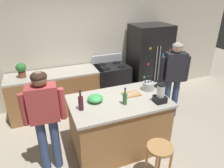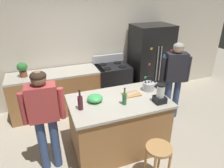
{
  "view_description": "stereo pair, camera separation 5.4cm",
  "coord_description": "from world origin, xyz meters",
  "px_view_note": "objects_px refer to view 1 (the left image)",
  "views": [
    {
      "loc": [
        -1.14,
        -2.61,
        2.56
      ],
      "look_at": [
        0.0,
        0.3,
        1.1
      ],
      "focal_mm": 32.86,
      "sensor_mm": 36.0,
      "label": 1
    },
    {
      "loc": [
        -1.09,
        -2.63,
        2.56
      ],
      "look_at": [
        0.0,
        0.3,
        1.1
      ],
      "focal_mm": 32.86,
      "sensor_mm": 36.0,
      "label": 2
    }
  ],
  "objects_px": {
    "refrigerator": "(149,63)",
    "potted_plant": "(21,69)",
    "bar_stool": "(159,154)",
    "bottle_wine": "(81,103)",
    "tea_kettle": "(148,86)",
    "bottle_olive_oil": "(125,98)",
    "person_by_island_left": "(45,114)",
    "blender_appliance": "(160,95)",
    "kitchen_island": "(118,124)",
    "person_by_sink_right": "(174,74)",
    "mixing_bowl": "(95,98)",
    "stove_range": "(112,84)",
    "cutting_board": "(132,94)",
    "chef_knife": "(133,93)"
  },
  "relations": [
    {
      "from": "person_by_island_left",
      "to": "tea_kettle",
      "type": "bearing_deg",
      "value": 6.36
    },
    {
      "from": "bottle_wine",
      "to": "mixing_bowl",
      "type": "distance_m",
      "value": 0.31
    },
    {
      "from": "person_by_island_left",
      "to": "cutting_board",
      "type": "bearing_deg",
      "value": 5.61
    },
    {
      "from": "bottle_wine",
      "to": "blender_appliance",
      "type": "bearing_deg",
      "value": -10.88
    },
    {
      "from": "stove_range",
      "to": "chef_knife",
      "type": "bearing_deg",
      "value": -97.14
    },
    {
      "from": "refrigerator",
      "to": "bottle_olive_oil",
      "type": "relative_size",
      "value": 6.58
    },
    {
      "from": "person_by_sink_right",
      "to": "potted_plant",
      "type": "relative_size",
      "value": 5.45
    },
    {
      "from": "refrigerator",
      "to": "potted_plant",
      "type": "distance_m",
      "value": 2.88
    },
    {
      "from": "bar_stool",
      "to": "potted_plant",
      "type": "relative_size",
      "value": 2.08
    },
    {
      "from": "person_by_island_left",
      "to": "bottle_wine",
      "type": "relative_size",
      "value": 5.11
    },
    {
      "from": "person_by_sink_right",
      "to": "mixing_bowl",
      "type": "bearing_deg",
      "value": -167.33
    },
    {
      "from": "kitchen_island",
      "to": "person_by_sink_right",
      "type": "height_order",
      "value": "person_by_sink_right"
    },
    {
      "from": "bottle_wine",
      "to": "kitchen_island",
      "type": "bearing_deg",
      "value": 5.51
    },
    {
      "from": "blender_appliance",
      "to": "cutting_board",
      "type": "relative_size",
      "value": 1.03
    },
    {
      "from": "person_by_island_left",
      "to": "bottle_wine",
      "type": "bearing_deg",
      "value": -1.36
    },
    {
      "from": "refrigerator",
      "to": "cutting_board",
      "type": "xyz_separation_m",
      "value": [
        -1.17,
        -1.41,
        0.05
      ]
    },
    {
      "from": "kitchen_island",
      "to": "bottle_olive_oil",
      "type": "relative_size",
      "value": 5.7
    },
    {
      "from": "person_by_island_left",
      "to": "blender_appliance",
      "type": "xyz_separation_m",
      "value": [
        1.71,
        -0.24,
        0.09
      ]
    },
    {
      "from": "mixing_bowl",
      "to": "bottle_olive_oil",
      "type": "bearing_deg",
      "value": -31.3
    },
    {
      "from": "blender_appliance",
      "to": "mixing_bowl",
      "type": "height_order",
      "value": "blender_appliance"
    },
    {
      "from": "stove_range",
      "to": "person_by_sink_right",
      "type": "bearing_deg",
      "value": -47.33
    },
    {
      "from": "bar_stool",
      "to": "blender_appliance",
      "type": "height_order",
      "value": "blender_appliance"
    },
    {
      "from": "mixing_bowl",
      "to": "tea_kettle",
      "type": "height_order",
      "value": "tea_kettle"
    },
    {
      "from": "person_by_sink_right",
      "to": "cutting_board",
      "type": "xyz_separation_m",
      "value": [
        -1.15,
        -0.4,
        -0.03
      ]
    },
    {
      "from": "mixing_bowl",
      "to": "chef_knife",
      "type": "height_order",
      "value": "mixing_bowl"
    },
    {
      "from": "potted_plant",
      "to": "bottle_wine",
      "type": "height_order",
      "value": "bottle_wine"
    },
    {
      "from": "bar_stool",
      "to": "bottle_wine",
      "type": "height_order",
      "value": "bottle_wine"
    },
    {
      "from": "tea_kettle",
      "to": "bottle_wine",
      "type": "bearing_deg",
      "value": -170.51
    },
    {
      "from": "potted_plant",
      "to": "mixing_bowl",
      "type": "xyz_separation_m",
      "value": [
        1.07,
        -1.46,
        -0.12
      ]
    },
    {
      "from": "blender_appliance",
      "to": "bottle_olive_oil",
      "type": "height_order",
      "value": "blender_appliance"
    },
    {
      "from": "tea_kettle",
      "to": "cutting_board",
      "type": "relative_size",
      "value": 0.92
    },
    {
      "from": "kitchen_island",
      "to": "bottle_wine",
      "type": "bearing_deg",
      "value": -174.49
    },
    {
      "from": "refrigerator",
      "to": "chef_knife",
      "type": "bearing_deg",
      "value": -129.31
    },
    {
      "from": "stove_range",
      "to": "person_by_sink_right",
      "type": "xyz_separation_m",
      "value": [
        0.95,
        -1.03,
        0.51
      ]
    },
    {
      "from": "potted_plant",
      "to": "bar_stool",
      "type": "bearing_deg",
      "value": -55.08
    },
    {
      "from": "stove_range",
      "to": "blender_appliance",
      "type": "bearing_deg",
      "value": -86.83
    },
    {
      "from": "bottle_olive_oil",
      "to": "cutting_board",
      "type": "xyz_separation_m",
      "value": [
        0.24,
        0.24,
        -0.09
      ]
    },
    {
      "from": "person_by_island_left",
      "to": "chef_knife",
      "type": "xyz_separation_m",
      "value": [
        1.43,
        0.14,
        -0.01
      ]
    },
    {
      "from": "bottle_wine",
      "to": "tea_kettle",
      "type": "distance_m",
      "value": 1.26
    },
    {
      "from": "blender_appliance",
      "to": "bottle_olive_oil",
      "type": "xyz_separation_m",
      "value": [
        -0.54,
        0.14,
        -0.03
      ]
    },
    {
      "from": "person_by_sink_right",
      "to": "blender_appliance",
      "type": "bearing_deg",
      "value": -137.53
    },
    {
      "from": "bar_stool",
      "to": "tea_kettle",
      "type": "relative_size",
      "value": 2.26
    },
    {
      "from": "blender_appliance",
      "to": "person_by_island_left",
      "type": "bearing_deg",
      "value": 171.94
    },
    {
      "from": "person_by_sink_right",
      "to": "blender_appliance",
      "type": "height_order",
      "value": "person_by_sink_right"
    },
    {
      "from": "bar_stool",
      "to": "mixing_bowl",
      "type": "bearing_deg",
      "value": 122.97
    },
    {
      "from": "mixing_bowl",
      "to": "bottle_wine",
      "type": "bearing_deg",
      "value": -150.48
    },
    {
      "from": "stove_range",
      "to": "bottle_wine",
      "type": "xyz_separation_m",
      "value": [
        -1.1,
        -1.58,
        0.58
      ]
    },
    {
      "from": "bottle_wine",
      "to": "potted_plant",
      "type": "bearing_deg",
      "value": 116.51
    },
    {
      "from": "tea_kettle",
      "to": "bottle_olive_oil",
      "type": "bearing_deg",
      "value": -152.98
    },
    {
      "from": "refrigerator",
      "to": "mixing_bowl",
      "type": "relative_size",
      "value": 7.41
    }
  ]
}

